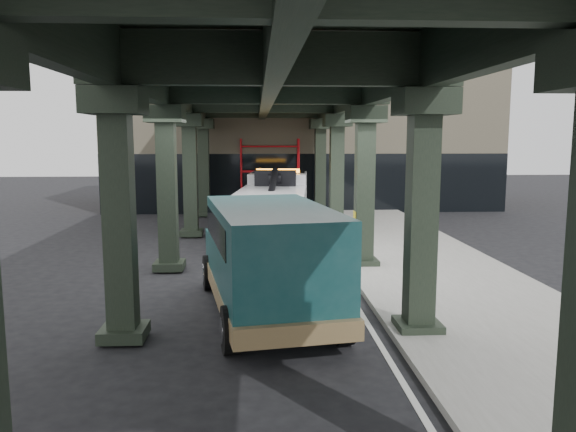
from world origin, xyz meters
name	(u,v)px	position (x,y,z in m)	size (l,w,h in m)	color
ground	(283,286)	(0.00, 0.00, 0.00)	(90.00, 90.00, 0.00)	black
sidewalk	(423,265)	(4.50, 2.00, 0.07)	(5.00, 40.00, 0.15)	gray
lane_stripe	(334,268)	(1.70, 2.00, 0.01)	(0.12, 38.00, 0.01)	silver
viaduct	(266,90)	(-0.40, 2.00, 5.46)	(7.40, 32.00, 6.40)	black
building	(300,138)	(2.00, 20.00, 4.00)	(22.00, 10.00, 8.00)	#C6B793
scaffolding	(270,175)	(0.00, 14.64, 2.11)	(3.08, 0.88, 4.00)	red
tow_truck	(275,204)	(0.02, 7.33, 1.40)	(3.32, 8.94, 2.87)	black
towed_van	(268,257)	(-0.47, -2.62, 1.39)	(3.43, 6.67, 2.58)	#113B3D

